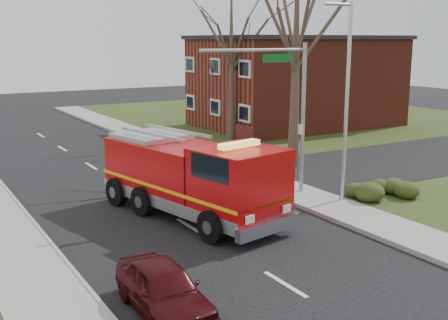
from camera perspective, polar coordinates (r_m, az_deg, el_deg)
ground at (r=21.41m, az=-3.50°, el=-6.75°), size 120.00×120.00×0.00m
sidewalk_right at (r=24.70m, az=9.42°, el=-4.13°), size 2.40×80.00×0.15m
sidewalk_left at (r=19.53m, az=-20.10°, el=-9.16°), size 2.40×80.00×0.15m
brick_building at (r=45.89m, az=7.39°, el=7.95°), size 15.40×10.40×7.25m
health_center_sign at (r=36.85m, az=2.10°, el=2.68°), size 0.12×2.00×1.40m
hedge_corner at (r=25.73m, az=15.69°, el=-2.60°), size 2.80×2.00×0.90m
bare_tree_near at (r=30.47m, az=7.36°, el=12.96°), size 6.00×6.00×12.00m
bare_tree_far at (r=38.74m, az=0.75°, el=11.48°), size 5.25×5.25×10.50m
traffic_signal_mast at (r=24.39m, az=5.73°, el=6.86°), size 5.29×0.18×6.80m
streetlight_pole at (r=24.10m, az=12.28°, el=6.21°), size 1.48×0.16×8.40m
fire_engine at (r=22.15m, az=-3.20°, el=-1.96°), size 4.59×8.83×3.39m
parked_car_maroon at (r=14.84m, az=-6.13°, el=-12.87°), size 1.67×3.95×1.33m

